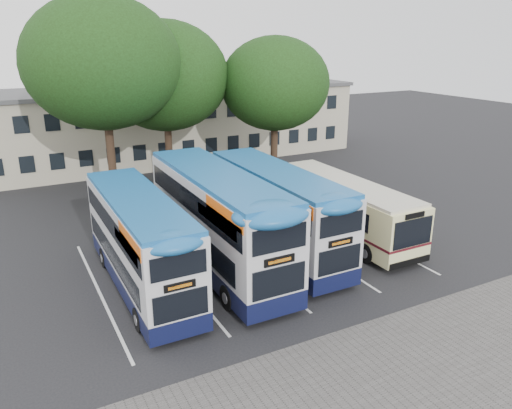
{
  "coord_description": "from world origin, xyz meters",
  "views": [
    {
      "loc": [
        -13.62,
        -14.59,
        10.31
      ],
      "look_at": [
        -3.3,
        5.0,
        2.77
      ],
      "focal_mm": 35.0,
      "sensor_mm": 36.0,
      "label": 1
    }
  ],
  "objects": [
    {
      "name": "depot_building",
      "position": [
        0.0,
        26.99,
        3.15
      ],
      "size": [
        32.4,
        8.4,
        6.2
      ],
      "color": "#BCB497",
      "rests_on": "ground"
    },
    {
      "name": "bus_dd_mid",
      "position": [
        -5.3,
        4.93,
        2.52
      ],
      "size": [
        2.67,
        10.99,
        4.58
      ],
      "color": "#0E1234",
      "rests_on": "ground"
    },
    {
      "name": "tree_right",
      "position": [
        4.3,
        16.58,
        7.05
      ],
      "size": [
        7.7,
        7.7,
        10.34
      ],
      "color": "black",
      "rests_on": "ground"
    },
    {
      "name": "bay_lines",
      "position": [
        -3.75,
        5.0,
        0.01
      ],
      "size": [
        14.12,
        11.0,
        0.01
      ],
      "color": "silver",
      "rests_on": "ground"
    },
    {
      "name": "tree_mid",
      "position": [
        -2.91,
        19.0,
        7.68
      ],
      "size": [
        8.68,
        8.68,
        11.38
      ],
      "color": "black",
      "rests_on": "ground"
    },
    {
      "name": "bus_single",
      "position": [
        2.27,
        5.61,
        1.71
      ],
      "size": [
        2.58,
        10.14,
        3.02
      ],
      "color": "#F1ECA1",
      "rests_on": "ground"
    },
    {
      "name": "bus_dd_left",
      "position": [
        -8.94,
        4.69,
        2.25
      ],
      "size": [
        2.38,
        9.82,
        4.09
      ],
      "color": "#0E1234",
      "rests_on": "ground"
    },
    {
      "name": "bus_dd_right",
      "position": [
        -2.08,
        5.21,
        2.35
      ],
      "size": [
        2.48,
        10.24,
        4.27
      ],
      "color": "#0E1234",
      "rests_on": "ground"
    },
    {
      "name": "tree_left",
      "position": [
        -7.46,
        16.44,
        8.75
      ],
      "size": [
        9.2,
        9.2,
        12.68
      ],
      "color": "black",
      "rests_on": "ground"
    },
    {
      "name": "ground",
      "position": [
        0.0,
        0.0,
        0.0
      ],
      "size": [
        120.0,
        120.0,
        0.0
      ],
      "primitive_type": "plane",
      "color": "black",
      "rests_on": "ground"
    },
    {
      "name": "lamp_post",
      "position": [
        6.0,
        19.97,
        5.08
      ],
      "size": [
        0.25,
        1.05,
        9.06
      ],
      "color": "gray",
      "rests_on": "ground"
    },
    {
      "name": "paving_strip",
      "position": [
        -2.0,
        -5.0,
        0.01
      ],
      "size": [
        40.0,
        6.0,
        0.01
      ],
      "primitive_type": "cube",
      "color": "#595654",
      "rests_on": "ground"
    }
  ]
}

